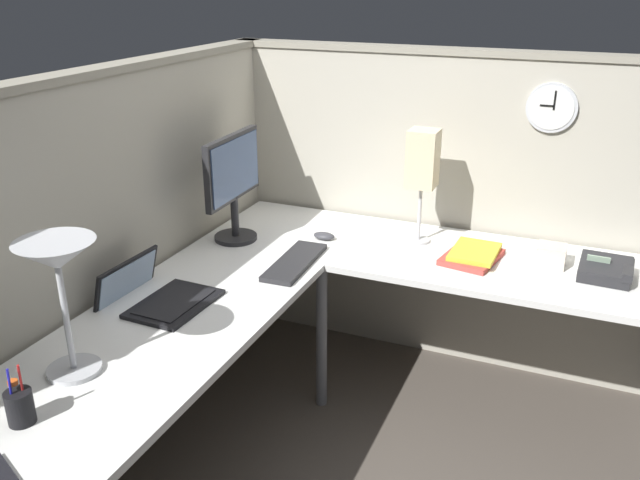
% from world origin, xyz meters
% --- Properties ---
extents(ground_plane, '(6.80, 6.80, 0.00)m').
position_xyz_m(ground_plane, '(0.00, 0.00, 0.00)').
color(ground_plane, '#4C443D').
extents(cubicle_wall_back, '(2.57, 0.12, 1.58)m').
position_xyz_m(cubicle_wall_back, '(-0.36, 0.87, 0.79)').
color(cubicle_wall_back, '#A8A393').
rests_on(cubicle_wall_back, ground).
extents(cubicle_wall_right, '(0.12, 2.37, 1.58)m').
position_xyz_m(cubicle_wall_right, '(0.87, -0.27, 0.79)').
color(cubicle_wall_right, '#A8A393').
rests_on(cubicle_wall_right, ground).
extents(desk, '(2.35, 2.15, 0.73)m').
position_xyz_m(desk, '(-0.15, -0.05, 0.63)').
color(desk, white).
rests_on(desk, ground).
extents(monitor, '(0.46, 0.20, 0.50)m').
position_xyz_m(monitor, '(0.26, 0.64, 1.02)').
color(monitor, '#232326').
rests_on(monitor, desk).
extents(laptop, '(0.35, 0.39, 0.22)m').
position_xyz_m(laptop, '(-0.42, 0.62, 0.75)').
color(laptop, black).
rests_on(laptop, desk).
extents(keyboard, '(0.44, 0.16, 0.02)m').
position_xyz_m(keyboard, '(0.10, 0.26, 0.74)').
color(keyboard, '#232326').
rests_on(keyboard, desk).
extents(computer_mouse, '(0.06, 0.10, 0.03)m').
position_xyz_m(computer_mouse, '(0.42, 0.26, 0.75)').
color(computer_mouse, '#38383D').
rests_on(computer_mouse, desk).
extents(desk_lamp_dome, '(0.24, 0.24, 0.44)m').
position_xyz_m(desk_lamp_dome, '(-0.93, 0.55, 1.09)').
color(desk_lamp_dome, '#B7BABF').
rests_on(desk_lamp_dome, desk).
extents(pen_cup, '(0.08, 0.08, 0.18)m').
position_xyz_m(pen_cup, '(-1.18, 0.51, 0.78)').
color(pen_cup, black).
rests_on(pen_cup, desk).
extents(office_phone, '(0.20, 0.21, 0.11)m').
position_xyz_m(office_phone, '(0.46, -0.98, 0.77)').
color(office_phone, '#232326').
rests_on(office_phone, desk).
extents(book_stack, '(0.31, 0.26, 0.04)m').
position_xyz_m(book_stack, '(0.45, -0.44, 0.75)').
color(book_stack, '#BF3F38').
rests_on(book_stack, desk).
extents(desk_lamp_paper, '(0.13, 0.13, 0.53)m').
position_xyz_m(desk_lamp_paper, '(0.56, -0.16, 1.11)').
color(desk_lamp_paper, '#B7BABF').
rests_on(desk_lamp_paper, desk).
extents(tissue_box, '(0.12, 0.12, 0.09)m').
position_xyz_m(tissue_box, '(0.52, -0.76, 0.78)').
color(tissue_box, beige).
rests_on(tissue_box, desk).
extents(wall_clock, '(0.04, 0.22, 0.22)m').
position_xyz_m(wall_clock, '(0.82, -0.66, 1.35)').
color(wall_clock, '#B7BABF').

